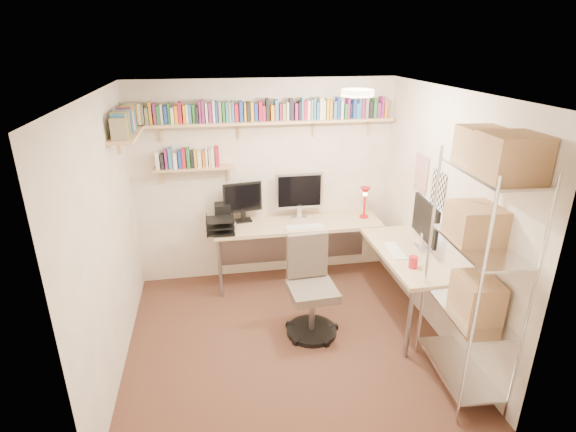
# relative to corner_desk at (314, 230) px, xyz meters

# --- Properties ---
(ground) EXTENTS (3.20, 3.20, 0.00)m
(ground) POSITION_rel_corner_desk_xyz_m (-0.50, -0.95, -0.79)
(ground) COLOR #4E2D21
(ground) RESTS_ON ground
(room_shell) EXTENTS (3.24, 3.04, 2.52)m
(room_shell) POSITION_rel_corner_desk_xyz_m (-0.50, -0.94, 0.76)
(room_shell) COLOR beige
(room_shell) RESTS_ON ground
(wall_shelves) EXTENTS (3.12, 1.09, 0.80)m
(wall_shelves) POSITION_rel_corner_desk_xyz_m (-0.93, 0.35, 1.24)
(wall_shelves) COLOR #DAAF7B
(wall_shelves) RESTS_ON ground
(corner_desk) EXTENTS (2.46, 2.08, 1.39)m
(corner_desk) POSITION_rel_corner_desk_xyz_m (0.00, 0.00, 0.00)
(corner_desk) COLOR tan
(corner_desk) RESTS_ON ground
(office_chair) EXTENTS (0.56, 0.57, 1.06)m
(office_chair) POSITION_rel_corner_desk_xyz_m (-0.22, -0.83, -0.34)
(office_chair) COLOR black
(office_chair) RESTS_ON ground
(wire_rack) EXTENTS (0.51, 0.94, 2.32)m
(wire_rack) POSITION_rel_corner_desk_xyz_m (0.92, -1.85, 0.78)
(wire_rack) COLOR silver
(wire_rack) RESTS_ON ground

